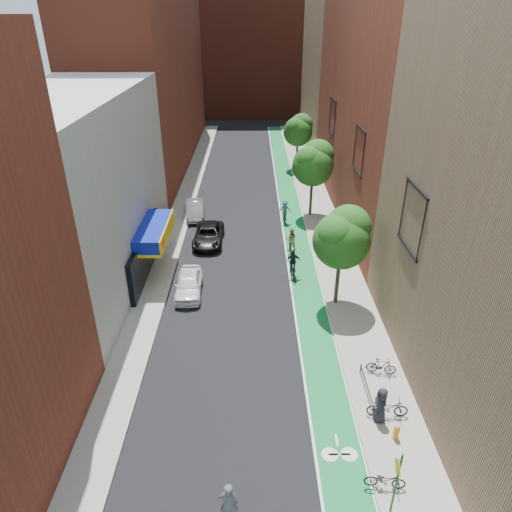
{
  "coord_description": "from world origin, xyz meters",
  "views": [
    {
      "loc": [
        0.46,
        -13.63,
        16.03
      ],
      "look_at": [
        0.69,
        13.55,
        1.5
      ],
      "focal_mm": 32.0,
      "sensor_mm": 36.0,
      "label": 1
    }
  ],
  "objects_px": {
    "cyclist_lane_far": "(285,213)",
    "fire_hydrant": "(396,432)",
    "pedestrian": "(381,405)",
    "cyclist_lane_mid": "(293,267)",
    "parked_car_black": "(208,235)",
    "cyclist_lane_near": "(291,243)",
    "parked_car_white": "(189,284)",
    "parked_car_silver": "(195,210)"
  },
  "relations": [
    {
      "from": "parked_car_black",
      "to": "pedestrian",
      "type": "height_order",
      "value": "pedestrian"
    },
    {
      "from": "parked_car_white",
      "to": "parked_car_black",
      "type": "xyz_separation_m",
      "value": [
        0.64,
        7.33,
        -0.03
      ]
    },
    {
      "from": "parked_car_black",
      "to": "fire_hydrant",
      "type": "xyz_separation_m",
      "value": [
        9.47,
        -18.98,
        -0.14
      ]
    },
    {
      "from": "cyclist_lane_mid",
      "to": "pedestrian",
      "type": "distance_m",
      "value": 12.91
    },
    {
      "from": "cyclist_lane_far",
      "to": "cyclist_lane_mid",
      "type": "bearing_deg",
      "value": 88.41
    },
    {
      "from": "cyclist_lane_near",
      "to": "pedestrian",
      "type": "xyz_separation_m",
      "value": [
        2.68,
        -15.96,
        0.13
      ]
    },
    {
      "from": "cyclist_lane_mid",
      "to": "cyclist_lane_far",
      "type": "bearing_deg",
      "value": -95.71
    },
    {
      "from": "cyclist_lane_mid",
      "to": "fire_hydrant",
      "type": "height_order",
      "value": "cyclist_lane_mid"
    },
    {
      "from": "cyclist_lane_mid",
      "to": "parked_car_silver",
      "type": "bearing_deg",
      "value": -58.98
    },
    {
      "from": "cyclist_lane_mid",
      "to": "pedestrian",
      "type": "xyz_separation_m",
      "value": [
        2.8,
        -12.6,
        0.27
      ]
    },
    {
      "from": "cyclist_lane_near",
      "to": "cyclist_lane_mid",
      "type": "distance_m",
      "value": 3.37
    },
    {
      "from": "parked_car_black",
      "to": "cyclist_lane_near",
      "type": "height_order",
      "value": "cyclist_lane_near"
    },
    {
      "from": "parked_car_black",
      "to": "cyclist_lane_mid",
      "type": "xyz_separation_m",
      "value": [
        6.2,
        -5.36,
        0.09
      ]
    },
    {
      "from": "pedestrian",
      "to": "cyclist_lane_near",
      "type": "bearing_deg",
      "value": -170.81
    },
    {
      "from": "cyclist_lane_mid",
      "to": "fire_hydrant",
      "type": "relative_size",
      "value": 2.91
    },
    {
      "from": "parked_car_white",
      "to": "cyclist_lane_near",
      "type": "height_order",
      "value": "cyclist_lane_near"
    },
    {
      "from": "parked_car_white",
      "to": "cyclist_lane_mid",
      "type": "xyz_separation_m",
      "value": [
        6.84,
        1.97,
        0.06
      ]
    },
    {
      "from": "cyclist_lane_mid",
      "to": "fire_hydrant",
      "type": "bearing_deg",
      "value": 97.92
    },
    {
      "from": "cyclist_lane_near",
      "to": "cyclist_lane_mid",
      "type": "relative_size",
      "value": 1.03
    },
    {
      "from": "parked_car_white",
      "to": "cyclist_lane_mid",
      "type": "relative_size",
      "value": 1.99
    },
    {
      "from": "cyclist_lane_far",
      "to": "fire_hydrant",
      "type": "xyz_separation_m",
      "value": [
        3.24,
        -22.81,
        -0.39
      ]
    },
    {
      "from": "pedestrian",
      "to": "fire_hydrant",
      "type": "xyz_separation_m",
      "value": [
        0.47,
        -1.01,
        -0.5
      ]
    },
    {
      "from": "parked_car_black",
      "to": "cyclist_lane_mid",
      "type": "distance_m",
      "value": 8.2
    },
    {
      "from": "parked_car_silver",
      "to": "cyclist_lane_far",
      "type": "xyz_separation_m",
      "value": [
        7.82,
        -1.31,
        0.22
      ]
    },
    {
      "from": "cyclist_lane_near",
      "to": "cyclist_lane_mid",
      "type": "xyz_separation_m",
      "value": [
        -0.11,
        -3.36,
        -0.15
      ]
    },
    {
      "from": "cyclist_lane_mid",
      "to": "cyclist_lane_near",
      "type": "bearing_deg",
      "value": -97.49
    },
    {
      "from": "parked_car_black",
      "to": "pedestrian",
      "type": "xyz_separation_m",
      "value": [
        9.0,
        -17.97,
        0.36
      ]
    },
    {
      "from": "cyclist_lane_near",
      "to": "cyclist_lane_far",
      "type": "xyz_separation_m",
      "value": [
        -0.09,
        5.84,
        0.02
      ]
    },
    {
      "from": "cyclist_lane_far",
      "to": "fire_hydrant",
      "type": "height_order",
      "value": "cyclist_lane_far"
    },
    {
      "from": "parked_car_silver",
      "to": "cyclist_lane_mid",
      "type": "bearing_deg",
      "value": -59.08
    },
    {
      "from": "cyclist_lane_near",
      "to": "pedestrian",
      "type": "bearing_deg",
      "value": 101.7
    },
    {
      "from": "parked_car_white",
      "to": "cyclist_lane_far",
      "type": "distance_m",
      "value": 13.11
    },
    {
      "from": "parked_car_white",
      "to": "parked_car_black",
      "type": "height_order",
      "value": "parked_car_white"
    },
    {
      "from": "cyclist_lane_near",
      "to": "cyclist_lane_mid",
      "type": "height_order",
      "value": "cyclist_lane_near"
    },
    {
      "from": "parked_car_black",
      "to": "cyclist_lane_near",
      "type": "bearing_deg",
      "value": -16.67
    },
    {
      "from": "pedestrian",
      "to": "fire_hydrant",
      "type": "bearing_deg",
      "value": 24.44
    },
    {
      "from": "cyclist_lane_far",
      "to": "pedestrian",
      "type": "relative_size",
      "value": 1.17
    },
    {
      "from": "parked_car_black",
      "to": "parked_car_white",
      "type": "bearing_deg",
      "value": -94.08
    },
    {
      "from": "parked_car_black",
      "to": "cyclist_lane_mid",
      "type": "bearing_deg",
      "value": -39.93
    },
    {
      "from": "parked_car_silver",
      "to": "fire_hydrant",
      "type": "relative_size",
      "value": 6.0
    },
    {
      "from": "parked_car_black",
      "to": "cyclist_lane_far",
      "type": "xyz_separation_m",
      "value": [
        6.22,
        3.83,
        0.25
      ]
    },
    {
      "from": "parked_car_white",
      "to": "pedestrian",
      "type": "distance_m",
      "value": 14.35
    }
  ]
}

